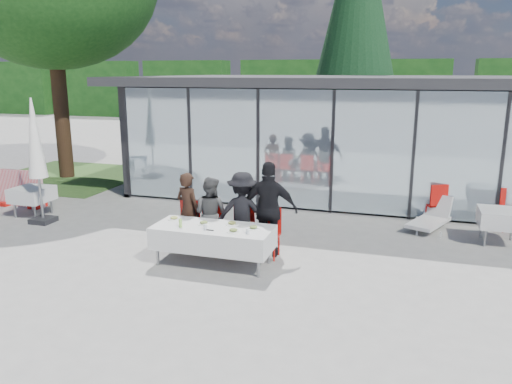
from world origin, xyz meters
TOP-DOWN VIEW (x-y plane):
  - ground at (0.00, 0.00)m, footprint 90.00×90.00m
  - pavilion at (2.00, 8.16)m, footprint 14.80×8.80m
  - treeline at (-2.00, 28.00)m, footprint 62.50×2.00m
  - dining_table at (-0.56, -0.06)m, footprint 2.26×0.96m
  - diner_a at (-1.42, 0.70)m, footprint 0.73×0.73m
  - diner_chair_a at (-1.42, 0.69)m, footprint 0.44×0.44m
  - diner_b at (-0.92, 0.70)m, footprint 0.88×0.88m
  - diner_chair_b at (-0.92, 0.69)m, footprint 0.44×0.44m
  - diner_c at (-0.23, 0.70)m, footprint 1.22×1.22m
  - diner_chair_c at (-0.23, 0.69)m, footprint 0.44×0.44m
  - diner_d at (0.32, 0.70)m, footprint 1.21×1.21m
  - diner_chair_d at (0.32, 0.69)m, footprint 0.44×0.44m
  - plate_a at (-1.46, 0.14)m, footprint 0.25×0.25m
  - plate_b at (-0.78, 0.02)m, footprint 0.25×0.25m
  - plate_c at (-0.26, 0.16)m, footprint 0.25×0.25m
  - plate_d at (0.21, 0.02)m, footprint 0.25×0.25m
  - plate_extra at (-0.09, -0.25)m, footprint 0.25×0.25m
  - juice_bottle at (-1.13, -0.27)m, footprint 0.06×0.06m
  - drinking_glasses at (-0.22, -0.27)m, footprint 0.89×0.08m
  - folded_eyeglasses at (-0.52, -0.29)m, footprint 0.14×0.03m
  - spare_table_left at (-6.18, 1.66)m, footprint 0.86×0.86m
  - spare_table_right at (4.81, 2.84)m, footprint 0.86×0.86m
  - spare_chair_a at (5.19, 3.94)m, footprint 0.55×0.55m
  - spare_chair_b at (3.58, 4.02)m, footprint 0.59×0.59m
  - market_umbrella at (-5.54, 1.23)m, footprint 0.50×0.50m
  - lounger at (3.47, 3.55)m, footprint 1.08×1.46m
  - conifer_tree at (0.50, 13.00)m, footprint 4.00×4.00m
  - grass_patch at (-8.50, 6.00)m, footprint 5.00×5.00m

SIDE VIEW (x-z plane):
  - ground at x=0.00m, z-range 0.00..0.00m
  - grass_patch at x=-8.50m, z-range 0.00..0.02m
  - lounger at x=3.47m, z-range -0.10..0.62m
  - diner_chair_a at x=-1.42m, z-range 0.05..1.03m
  - diner_chair_b at x=-0.92m, z-range 0.05..1.03m
  - diner_chair_c at x=-0.23m, z-range 0.05..1.03m
  - diner_chair_d at x=0.32m, z-range 0.05..1.03m
  - spare_chair_a at x=5.19m, z-range 0.05..1.03m
  - spare_chair_b at x=3.58m, z-range 0.05..1.03m
  - dining_table at x=-0.56m, z-range 0.16..0.91m
  - spare_table_left at x=-6.18m, z-range 0.18..0.92m
  - spare_table_right at x=4.81m, z-range 0.18..0.92m
  - folded_eyeglasses at x=-0.52m, z-range 0.75..0.76m
  - diner_b at x=-0.92m, z-range 0.00..1.53m
  - plate_a at x=-1.46m, z-range 0.74..0.81m
  - plate_b at x=-0.78m, z-range 0.74..0.81m
  - plate_c at x=-0.26m, z-range 0.74..0.81m
  - plate_d at x=0.21m, z-range 0.74..0.81m
  - plate_extra at x=-0.09m, z-range 0.74..0.81m
  - diner_a at x=-1.42m, z-range 0.00..1.59m
  - drinking_glasses at x=-0.22m, z-range 0.75..0.85m
  - juice_bottle at x=-1.13m, z-range 0.75..0.91m
  - diner_c at x=-0.23m, z-range 0.00..1.67m
  - diner_d at x=0.32m, z-range 0.00..1.90m
  - market_umbrella at x=-5.54m, z-range 0.40..3.40m
  - pavilion at x=2.00m, z-range 0.43..3.87m
  - treeline at x=-2.00m, z-range 0.00..4.40m
  - conifer_tree at x=0.50m, z-range 0.74..11.24m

